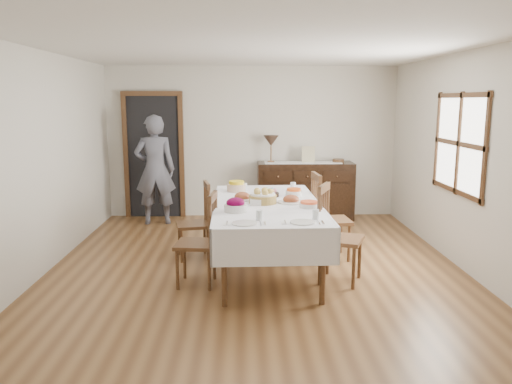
{
  "coord_description": "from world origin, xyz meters",
  "views": [
    {
      "loc": [
        -0.14,
        -5.7,
        2.02
      ],
      "look_at": [
        0.0,
        0.1,
        0.95
      ],
      "focal_mm": 35.0,
      "sensor_mm": 36.0,
      "label": 1
    }
  ],
  "objects_px": {
    "dining_table": "(267,211)",
    "sideboard": "(305,191)",
    "chair_left_near": "(201,239)",
    "person": "(155,166)",
    "chair_right_near": "(336,233)",
    "chair_right_far": "(327,216)",
    "chair_left_far": "(197,220)",
    "table_lamp": "(271,142)"
  },
  "relations": [
    {
      "from": "dining_table",
      "to": "sideboard",
      "type": "xyz_separation_m",
      "value": [
        0.79,
        2.69,
        -0.25
      ]
    },
    {
      "from": "chair_left_near",
      "to": "person",
      "type": "height_order",
      "value": "person"
    },
    {
      "from": "chair_right_near",
      "to": "chair_right_far",
      "type": "height_order",
      "value": "chair_right_far"
    },
    {
      "from": "dining_table",
      "to": "chair_right_far",
      "type": "relative_size",
      "value": 2.21
    },
    {
      "from": "chair_left_near",
      "to": "sideboard",
      "type": "relative_size",
      "value": 0.63
    },
    {
      "from": "sideboard",
      "to": "person",
      "type": "relative_size",
      "value": 0.85
    },
    {
      "from": "chair_left_far",
      "to": "person",
      "type": "height_order",
      "value": "person"
    },
    {
      "from": "chair_left_far",
      "to": "chair_right_near",
      "type": "height_order",
      "value": "chair_right_near"
    },
    {
      "from": "chair_left_far",
      "to": "sideboard",
      "type": "relative_size",
      "value": 0.61
    },
    {
      "from": "chair_left_far",
      "to": "table_lamp",
      "type": "bearing_deg",
      "value": 142.25
    },
    {
      "from": "dining_table",
      "to": "chair_right_far",
      "type": "distance_m",
      "value": 0.95
    },
    {
      "from": "dining_table",
      "to": "chair_left_far",
      "type": "bearing_deg",
      "value": 147.21
    },
    {
      "from": "chair_left_far",
      "to": "chair_right_far",
      "type": "distance_m",
      "value": 1.68
    },
    {
      "from": "chair_left_near",
      "to": "chair_right_far",
      "type": "height_order",
      "value": "chair_right_far"
    },
    {
      "from": "chair_right_near",
      "to": "chair_right_far",
      "type": "bearing_deg",
      "value": 19.92
    },
    {
      "from": "chair_left_far",
      "to": "chair_right_far",
      "type": "relative_size",
      "value": 0.89
    },
    {
      "from": "sideboard",
      "to": "chair_left_far",
      "type": "bearing_deg",
      "value": -127.64
    },
    {
      "from": "dining_table",
      "to": "table_lamp",
      "type": "relative_size",
      "value": 5.34
    },
    {
      "from": "dining_table",
      "to": "chair_left_near",
      "type": "bearing_deg",
      "value": -151.06
    },
    {
      "from": "chair_left_far",
      "to": "chair_right_far",
      "type": "bearing_deg",
      "value": 76.5
    },
    {
      "from": "chair_right_far",
      "to": "sideboard",
      "type": "relative_size",
      "value": 0.68
    },
    {
      "from": "dining_table",
      "to": "chair_left_far",
      "type": "xyz_separation_m",
      "value": [
        -0.88,
        0.54,
        -0.24
      ]
    },
    {
      "from": "chair_left_near",
      "to": "table_lamp",
      "type": "xyz_separation_m",
      "value": [
        0.94,
        3.15,
        0.81
      ]
    },
    {
      "from": "chair_left_near",
      "to": "chair_right_far",
      "type": "distance_m",
      "value": 1.79
    },
    {
      "from": "dining_table",
      "to": "person",
      "type": "distance_m",
      "value": 2.96
    },
    {
      "from": "dining_table",
      "to": "chair_left_far",
      "type": "height_order",
      "value": "chair_left_far"
    },
    {
      "from": "chair_right_far",
      "to": "dining_table",
      "type": "bearing_deg",
      "value": 116.26
    },
    {
      "from": "chair_right_near",
      "to": "person",
      "type": "distance_m",
      "value": 3.73
    },
    {
      "from": "chair_right_near",
      "to": "sideboard",
      "type": "bearing_deg",
      "value": 22.2
    },
    {
      "from": "dining_table",
      "to": "person",
      "type": "xyz_separation_m",
      "value": [
        -1.72,
        2.4,
        0.22
      ]
    },
    {
      "from": "table_lamp",
      "to": "sideboard",
      "type": "bearing_deg",
      "value": -2.04
    },
    {
      "from": "sideboard",
      "to": "person",
      "type": "height_order",
      "value": "person"
    },
    {
      "from": "person",
      "to": "sideboard",
      "type": "bearing_deg",
      "value": 178.79
    },
    {
      "from": "dining_table",
      "to": "sideboard",
      "type": "distance_m",
      "value": 2.82
    },
    {
      "from": "chair_left_near",
      "to": "chair_left_far",
      "type": "xyz_separation_m",
      "value": [
        -0.13,
        0.97,
        -0.02
      ]
    },
    {
      "from": "chair_right_near",
      "to": "table_lamp",
      "type": "bearing_deg",
      "value": 33.09
    },
    {
      "from": "chair_right_far",
      "to": "sideboard",
      "type": "xyz_separation_m",
      "value": [
        -0.01,
        2.21,
        -0.07
      ]
    },
    {
      "from": "chair_right_far",
      "to": "person",
      "type": "relative_size",
      "value": 0.58
    },
    {
      "from": "sideboard",
      "to": "dining_table",
      "type": "bearing_deg",
      "value": -106.26
    },
    {
      "from": "chair_left_far",
      "to": "chair_left_near",
      "type": "bearing_deg",
      "value": -3.82
    },
    {
      "from": "chair_right_near",
      "to": "chair_right_far",
      "type": "distance_m",
      "value": 0.84
    },
    {
      "from": "chair_left_far",
      "to": "chair_right_near",
      "type": "bearing_deg",
      "value": 49.75
    }
  ]
}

